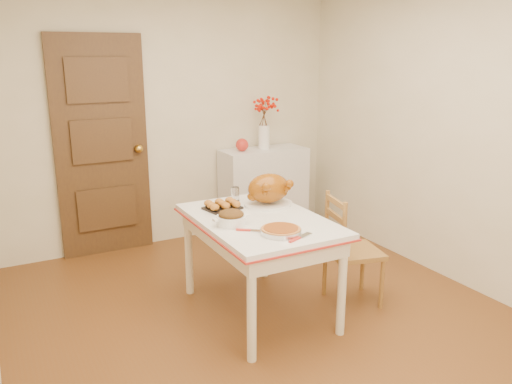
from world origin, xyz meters
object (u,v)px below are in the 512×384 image
sideboard (264,191)px  turkey_platter (269,190)px  kitchen_table (259,266)px  chair_oak (354,249)px  pumpkin_pie (281,230)px

sideboard → turkey_platter: size_ratio=2.33×
kitchen_table → chair_oak: chair_oak is taller
turkey_platter → pumpkin_pie: turkey_platter is taller
kitchen_table → turkey_platter: bearing=48.8°
sideboard → chair_oak: 1.79m
kitchen_table → pumpkin_pie: 0.54m
sideboard → pumpkin_pie: 2.19m
chair_oak → turkey_platter: bearing=63.5°
kitchen_table → pumpkin_pie: pumpkin_pie is taller
turkey_platter → pumpkin_pie: 0.66m
pumpkin_pie → sideboard: bearing=64.1°
kitchen_table → turkey_platter: turkey_platter is taller
sideboard → kitchen_table: size_ratio=0.73×
sideboard → kitchen_table: 1.84m
kitchen_table → pumpkin_pie: size_ratio=4.59×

